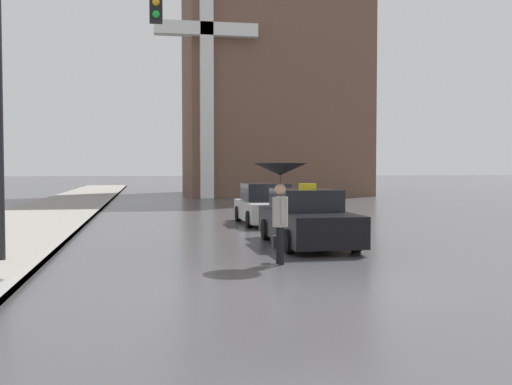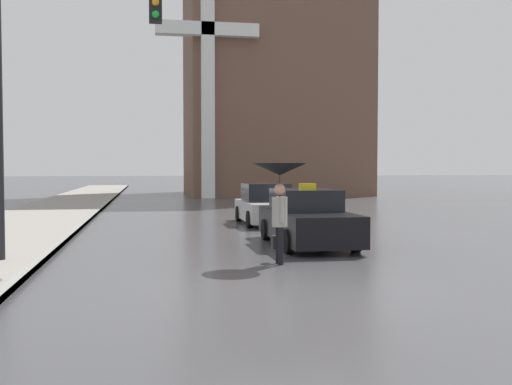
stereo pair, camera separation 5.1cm
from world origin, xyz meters
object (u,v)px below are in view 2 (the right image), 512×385
(pedestrian_with_umbrella, at_px, (280,181))
(traffic_light, at_px, (62,61))
(sedan_red, at_px, (266,206))
(monument_cross, at_px, (208,66))
(taxi, at_px, (307,220))

(pedestrian_with_umbrella, bearing_deg, traffic_light, 79.09)
(sedan_red, xyz_separation_m, pedestrian_with_umbrella, (-1.54, -9.21, 1.12))
(traffic_light, bearing_deg, monument_cross, 78.09)
(taxi, xyz_separation_m, traffic_light, (-6.03, -2.21, 3.70))
(pedestrian_with_umbrella, distance_m, monument_cross, 29.65)
(sedan_red, relative_size, traffic_light, 0.66)
(sedan_red, distance_m, traffic_light, 11.08)
(sedan_red, bearing_deg, traffic_light, 53.92)
(sedan_red, xyz_separation_m, monument_cross, (-0.26, 19.49, 8.46))
(taxi, xyz_separation_m, sedan_red, (0.12, 6.23, -0.01))
(traffic_light, bearing_deg, taxi, 20.10)
(monument_cross, bearing_deg, taxi, -89.69)
(pedestrian_with_umbrella, bearing_deg, taxi, -26.72)
(sedan_red, xyz_separation_m, traffic_light, (-6.15, -8.43, 3.71))
(taxi, height_order, traffic_light, traffic_light)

